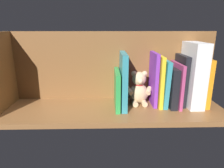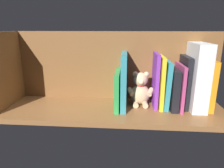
% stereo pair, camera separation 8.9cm
% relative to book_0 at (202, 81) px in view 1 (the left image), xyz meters
% --- Properties ---
extents(ground_plane, '(1.02, 0.31, 0.02)m').
position_rel_book_0_xyz_m(ground_plane, '(0.43, 0.04, -0.12)').
color(ground_plane, brown).
extents(shelf_back_panel, '(1.02, 0.02, 0.34)m').
position_rel_book_0_xyz_m(shelf_back_panel, '(0.43, -0.09, 0.06)').
color(shelf_back_panel, brown).
rests_on(shelf_back_panel, ground_plane).
extents(book_0, '(0.03, 0.16, 0.22)m').
position_rel_book_0_xyz_m(book_0, '(0.00, 0.00, 0.00)').
color(book_0, orange).
rests_on(book_0, ground_plane).
extents(dictionary_thick_white, '(0.06, 0.18, 0.29)m').
position_rel_book_0_xyz_m(dictionary_thick_white, '(0.05, 0.01, 0.04)').
color(dictionary_thick_white, white).
rests_on(dictionary_thick_white, ground_plane).
extents(book_1, '(0.03, 0.15, 0.24)m').
position_rel_book_0_xyz_m(book_1, '(0.10, -0.01, 0.01)').
color(book_1, black).
rests_on(book_1, ground_plane).
extents(book_2, '(0.01, 0.18, 0.20)m').
position_rel_book_0_xyz_m(book_2, '(0.12, 0.01, -0.01)').
color(book_2, '#B23F72').
rests_on(book_2, ground_plane).
extents(book_3, '(0.03, 0.17, 0.18)m').
position_rel_book_0_xyz_m(book_3, '(0.15, 0.01, -0.02)').
color(book_3, black).
rests_on(book_3, ground_plane).
extents(book_4, '(0.03, 0.16, 0.21)m').
position_rel_book_0_xyz_m(book_4, '(0.18, -0.00, -0.00)').
color(book_4, teal).
rests_on(book_4, ground_plane).
extents(book_5, '(0.02, 0.16, 0.24)m').
position_rel_book_0_xyz_m(book_5, '(0.21, -0.00, 0.01)').
color(book_5, yellow).
rests_on(book_5, ground_plane).
extents(book_6, '(0.02, 0.14, 0.25)m').
position_rel_book_0_xyz_m(book_6, '(0.23, -0.01, 0.01)').
color(book_6, purple).
rests_on(book_6, ground_plane).
extents(teddy_bear, '(0.13, 0.10, 0.16)m').
position_rel_book_0_xyz_m(teddy_bear, '(0.30, -0.01, -0.04)').
color(teddy_bear, '#D1B284').
rests_on(teddy_bear, ground_plane).
extents(book_7, '(0.03, 0.19, 0.25)m').
position_rel_book_0_xyz_m(book_7, '(0.38, 0.02, 0.01)').
color(book_7, teal).
rests_on(book_7, ground_plane).
extents(book_8, '(0.02, 0.20, 0.17)m').
position_rel_book_0_xyz_m(book_8, '(0.40, 0.02, -0.03)').
color(book_8, green).
rests_on(book_8, ground_plane).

